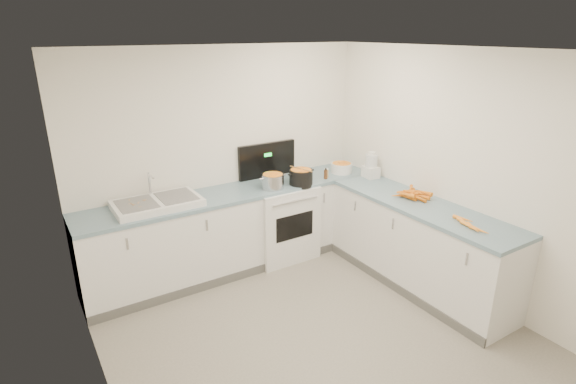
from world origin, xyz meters
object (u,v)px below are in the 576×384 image
steel_pot (273,182)px  extract_bottle (326,174)px  sink (157,203)px  food_processor (371,166)px  spice_jar (326,174)px  black_pot (301,178)px  stove (280,219)px  mixing_bowl (341,168)px

steel_pot → extract_bottle: (0.71, -0.04, -0.02)m
steel_pot → sink: bearing=173.5°
extract_bottle → food_processor: size_ratio=0.34×
sink → spice_jar: (2.03, -0.16, 0.01)m
extract_bottle → black_pot: bearing=-179.3°
stove → extract_bottle: 0.78m
food_processor → spice_jar: bearing=149.2°
steel_pot → spice_jar: bearing=-0.8°
mixing_bowl → spice_jar: mixing_bowl is taller
extract_bottle → spice_jar: size_ratio=1.12×
steel_pot → food_processor: (1.22, -0.29, 0.06)m
steel_pot → stove: bearing=38.1°
sink → spice_jar: bearing=-4.4°
black_pot → extract_bottle: (0.36, 0.00, -0.02)m
extract_bottle → sink: bearing=174.6°
spice_jar → mixing_bowl: bearing=12.3°
stove → food_processor: 1.28m
sink → steel_pot: sink is taller
extract_bottle → food_processor: (0.50, -0.25, 0.08)m
extract_bottle → steel_pot: bearing=176.5°
spice_jar → food_processor: 0.55m
black_pot → spice_jar: size_ratio=2.77×
stove → sink: (-1.45, 0.02, 0.50)m
black_pot → extract_bottle: size_ratio=2.48×
stove → mixing_bowl: bearing=-5.2°
spice_jar → sink: bearing=175.6°
steel_pot → mixing_bowl: size_ratio=0.96×
steel_pot → food_processor: 1.25m
steel_pot → spice_jar: 0.75m
stove → spice_jar: 0.79m
food_processor → mixing_bowl: bearing=118.0°
mixing_bowl → extract_bottle: bearing=-163.3°
steel_pot → spice_jar: (0.75, -0.01, -0.02)m
spice_jar → food_processor: size_ratio=0.31×
stove → mixing_bowl: stove is taller
stove → extract_bottle: (0.55, -0.17, 0.52)m
steel_pot → extract_bottle: bearing=-3.5°
stove → mixing_bowl: (0.87, -0.08, 0.53)m
sink → extract_bottle: bearing=-5.4°
black_pot → spice_jar: bearing=5.4°
food_processor → black_pot: bearing=164.4°
black_pot → steel_pot: bearing=172.2°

